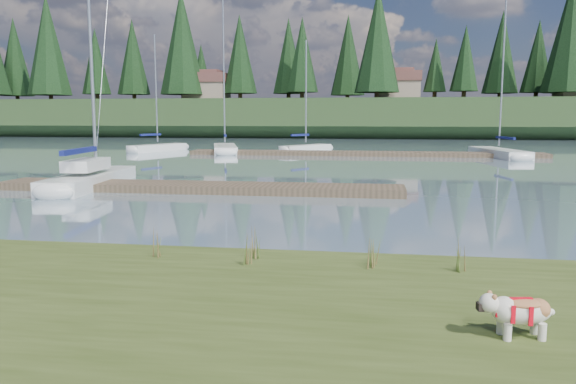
# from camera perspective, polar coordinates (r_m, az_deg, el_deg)

# --- Properties ---
(ground) EXTENTS (200.00, 200.00, 0.00)m
(ground) POSITION_cam_1_polar(r_m,az_deg,el_deg) (42.15, 4.89, 3.73)
(ground) COLOR #778FA0
(ground) RESTS_ON ground
(bank) EXTENTS (60.00, 9.00, 0.35)m
(bank) POSITION_cam_1_polar(r_m,az_deg,el_deg) (7.13, -15.95, -15.14)
(bank) COLOR #3F4D1E
(bank) RESTS_ON ground
(ridge) EXTENTS (200.00, 20.00, 5.00)m
(ridge) POSITION_cam_1_polar(r_m,az_deg,el_deg) (85.00, 6.90, 7.39)
(ridge) COLOR #1F3218
(ridge) RESTS_ON ground
(bulldog) EXTENTS (0.89, 0.45, 0.53)m
(bulldog) POSITION_cam_1_polar(r_m,az_deg,el_deg) (7.18, 22.50, -11.00)
(bulldog) COLOR silver
(bulldog) RESTS_ON bank
(sailboat_main) EXTENTS (2.41, 8.01, 11.45)m
(sailboat_main) POSITION_cam_1_polar(r_m,az_deg,el_deg) (25.21, -18.92, 1.64)
(sailboat_main) COLOR silver
(sailboat_main) RESTS_ON ground
(dock_near) EXTENTS (16.00, 2.00, 0.30)m
(dock_near) POSITION_cam_1_polar(r_m,az_deg,el_deg) (22.21, -9.24, 0.48)
(dock_near) COLOR #4C3D2C
(dock_near) RESTS_ON ground
(dock_far) EXTENTS (26.00, 2.20, 0.30)m
(dock_far) POSITION_cam_1_polar(r_m,az_deg,el_deg) (42.05, 7.61, 3.89)
(dock_far) COLOR #4C3D2C
(dock_far) RESTS_ON ground
(sailboat_bg_0) EXTENTS (3.66, 6.54, 9.65)m
(sailboat_bg_0) POSITION_cam_1_polar(r_m,az_deg,el_deg) (48.66, -12.63, 4.49)
(sailboat_bg_0) COLOR silver
(sailboat_bg_0) RESTS_ON ground
(sailboat_bg_1) EXTENTS (4.09, 8.85, 12.92)m
(sailboat_bg_1) POSITION_cam_1_polar(r_m,az_deg,el_deg) (46.73, -6.44, 4.50)
(sailboat_bg_1) COLOR silver
(sailboat_bg_1) RESTS_ON ground
(sailboat_bg_2) EXTENTS (4.29, 5.48, 9.06)m
(sailboat_bg_2) POSITION_cam_1_polar(r_m,az_deg,el_deg) (46.42, 2.23, 4.53)
(sailboat_bg_2) COLOR silver
(sailboat_bg_2) RESTS_ON ground
(sailboat_bg_3) EXTENTS (3.24, 8.75, 12.55)m
(sailboat_bg_3) POSITION_cam_1_polar(r_m,az_deg,el_deg) (43.95, 20.23, 3.87)
(sailboat_bg_3) COLOR silver
(sailboat_bg_3) RESTS_ON ground
(weed_0) EXTENTS (0.17, 0.14, 0.65)m
(weed_0) POSITION_cam_1_polar(r_m,az_deg,el_deg) (10.20, -3.27, -5.25)
(weed_0) COLOR #475B23
(weed_0) RESTS_ON bank
(weed_1) EXTENTS (0.17, 0.14, 0.59)m
(weed_1) POSITION_cam_1_polar(r_m,az_deg,el_deg) (9.82, -4.25, -5.93)
(weed_1) COLOR #475B23
(weed_1) RESTS_ON bank
(weed_2) EXTENTS (0.17, 0.14, 0.75)m
(weed_2) POSITION_cam_1_polar(r_m,az_deg,el_deg) (9.67, 8.54, -5.79)
(weed_2) COLOR #475B23
(weed_2) RESTS_ON bank
(weed_3) EXTENTS (0.17, 0.14, 0.55)m
(weed_3) POSITION_cam_1_polar(r_m,az_deg,el_deg) (10.57, -13.35, -5.22)
(weed_3) COLOR #475B23
(weed_3) RESTS_ON bank
(weed_4) EXTENTS (0.17, 0.14, 0.51)m
(weed_4) POSITION_cam_1_polar(r_m,az_deg,el_deg) (9.84, 8.74, -6.17)
(weed_4) COLOR #475B23
(weed_4) RESTS_ON bank
(weed_5) EXTENTS (0.17, 0.14, 0.62)m
(weed_5) POSITION_cam_1_polar(r_m,az_deg,el_deg) (9.78, 17.10, -6.23)
(weed_5) COLOR #475B23
(weed_5) RESTS_ON bank
(mud_lip) EXTENTS (60.00, 0.50, 0.14)m
(mud_lip) POSITION_cam_1_polar(r_m,az_deg,el_deg) (11.10, -6.38, -7.16)
(mud_lip) COLOR #33281C
(mud_lip) RESTS_ON ground
(conifer_1) EXTENTS (4.40, 4.40, 11.30)m
(conifer_1) POSITION_cam_1_polar(r_m,az_deg,el_deg) (93.73, -18.95, 12.43)
(conifer_1) COLOR #382619
(conifer_1) RESTS_ON ridge
(conifer_2) EXTENTS (6.60, 6.60, 16.05)m
(conifer_2) POSITION_cam_1_polar(r_m,az_deg,el_deg) (85.32, -10.72, 14.75)
(conifer_2) COLOR #382619
(conifer_2) RESTS_ON ridge
(conifer_3) EXTENTS (4.84, 4.84, 12.25)m
(conifer_3) POSITION_cam_1_polar(r_m,az_deg,el_deg) (85.38, 0.06, 13.65)
(conifer_3) COLOR #382619
(conifer_3) RESTS_ON ridge
(conifer_4) EXTENTS (6.16, 6.16, 15.10)m
(conifer_4) POSITION_cam_1_polar(r_m,az_deg,el_deg) (78.61, 9.11, 15.07)
(conifer_4) COLOR #382619
(conifer_4) RESTS_ON ridge
(conifer_5) EXTENTS (3.96, 3.96, 10.35)m
(conifer_5) POSITION_cam_1_polar(r_m,az_deg,el_deg) (83.23, 17.57, 12.83)
(conifer_5) COLOR #382619
(conifer_5) RESTS_ON ridge
(conifer_6) EXTENTS (7.04, 7.04, 17.00)m
(conifer_6) POSITION_cam_1_polar(r_m,az_deg,el_deg) (84.55, 26.89, 14.44)
(conifer_6) COLOR #382619
(conifer_6) RESTS_ON ridge
(house_0) EXTENTS (6.30, 5.30, 4.65)m
(house_0) POSITION_cam_1_polar(r_m,az_deg,el_deg) (85.74, -8.24, 10.58)
(house_0) COLOR gray
(house_0) RESTS_ON ridge
(house_1) EXTENTS (6.30, 5.30, 4.65)m
(house_1) POSITION_cam_1_polar(r_m,az_deg,el_deg) (83.13, 11.11, 10.61)
(house_1) COLOR gray
(house_1) RESTS_ON ridge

